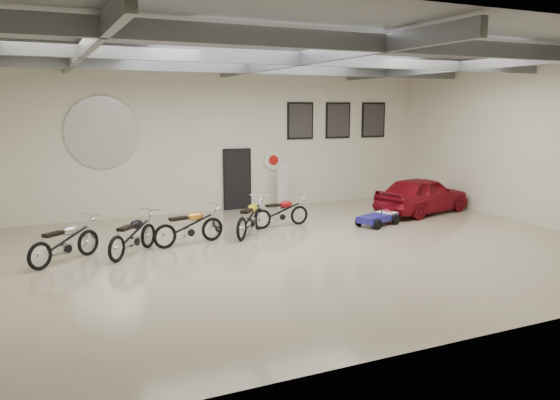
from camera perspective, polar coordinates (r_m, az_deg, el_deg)
name	(u,v)px	position (r m, az deg, el deg)	size (l,w,h in m)	color
floor	(299,249)	(14.03, 2.05, -5.19)	(16.00, 12.00, 0.01)	tan
ceiling	(301,48)	(13.63, 2.18, 15.58)	(16.00, 12.00, 0.01)	slate
back_wall	(222,139)	(19.14, -6.03, 6.34)	(16.00, 0.02, 5.00)	#ECE6CB
right_wall	(532,143)	(18.62, 24.80, 5.42)	(0.02, 12.00, 5.00)	#ECE6CB
ceiling_beams	(301,59)	(13.61, 2.17, 14.53)	(15.80, 11.80, 0.32)	slate
door	(237,180)	(19.40, -4.51, 2.11)	(0.92, 0.08, 2.10)	black
logo_plaque	(102,133)	(18.20, -18.10, 6.70)	(2.30, 0.06, 1.16)	silver
poster_left	(300,121)	(20.24, 2.14, 8.27)	(1.05, 0.08, 1.35)	black
poster_mid	(338,120)	(21.00, 6.08, 8.27)	(1.05, 0.08, 1.35)	black
poster_right	(373,120)	(21.86, 9.73, 8.24)	(1.05, 0.08, 1.35)	black
oil_sign	(273,160)	(19.84, -0.72, 4.19)	(0.72, 0.10, 0.72)	white
banner_stand	(283,185)	(19.61, 0.27, 1.62)	(0.46, 0.18, 1.69)	white
motorcycle_silver	(65,241)	(13.71, -21.59, -4.00)	(1.99, 0.62, 1.03)	silver
motorcycle_black	(133,234)	(13.89, -15.13, -3.49)	(1.97, 0.61, 1.03)	silver
motorcycle_gold	(189,225)	(14.58, -9.48, -2.64)	(2.00, 0.62, 1.04)	silver
motorcycle_yellow	(250,217)	(15.48, -3.11, -1.78)	(2.02, 0.63, 1.05)	silver
motorcycle_red	(281,211)	(16.53, 0.11, -1.20)	(1.84, 0.57, 0.96)	silver
go_kart	(380,215)	(17.14, 10.45, -1.52)	(1.73, 0.78, 0.63)	navy
vintage_car	(422,195)	(19.27, 14.65, 0.53)	(3.75, 1.51, 1.28)	maroon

